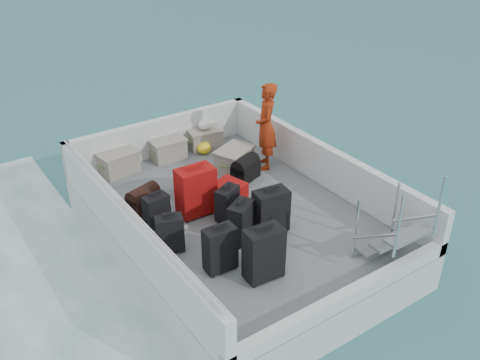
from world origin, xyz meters
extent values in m
plane|color=#1B585F|center=(0.00, 0.00, 0.00)|extent=(160.00, 160.00, 0.00)
cube|color=silver|center=(0.00, 0.00, 0.30)|extent=(3.60, 5.00, 0.60)
cube|color=slate|center=(0.00, 0.00, 0.61)|extent=(3.30, 4.70, 0.02)
cube|color=silver|center=(-1.73, 0.00, 0.97)|extent=(0.14, 5.00, 0.70)
cube|color=silver|center=(1.73, 0.00, 0.97)|extent=(0.14, 5.00, 0.70)
cube|color=silver|center=(0.00, 2.43, 0.97)|extent=(3.60, 0.14, 0.70)
cube|color=silver|center=(0.00, -2.43, 0.72)|extent=(3.60, 0.14, 0.20)
cylinder|color=silver|center=(-1.73, 0.00, 1.37)|extent=(0.04, 4.80, 0.04)
cube|color=black|center=(-0.92, -1.02, 0.94)|extent=(0.42, 0.25, 0.64)
cube|color=black|center=(-1.26, -0.30, 0.90)|extent=(0.41, 0.31, 0.55)
cube|color=black|center=(-1.15, 0.33, 0.88)|extent=(0.38, 0.25, 0.53)
cube|color=black|center=(-0.55, -1.47, 0.99)|extent=(0.51, 0.32, 0.74)
cube|color=black|center=(-0.33, -0.64, 0.92)|extent=(0.47, 0.41, 0.60)
cube|color=#980D0B|center=(-0.49, 0.32, 1.01)|extent=(0.57, 0.35, 0.77)
cube|color=black|center=(0.15, -0.70, 0.96)|extent=(0.52, 0.35, 0.67)
cube|color=black|center=(-0.19, -0.08, 0.89)|extent=(0.43, 0.35, 0.53)
cube|color=#980D0B|center=(0.02, 0.35, 0.76)|extent=(0.81, 0.64, 0.28)
cube|color=gray|center=(-0.94, 2.20, 0.81)|extent=(0.67, 0.50, 0.37)
cube|color=gray|center=(0.02, 2.20, 0.80)|extent=(0.60, 0.43, 0.36)
cube|color=gray|center=(0.80, 2.20, 0.80)|extent=(0.65, 0.51, 0.35)
cube|color=gray|center=(0.76, 1.15, 0.81)|extent=(0.75, 0.65, 0.38)
ellipsoid|color=yellow|center=(0.66, 2.01, 0.73)|extent=(0.28, 0.26, 0.22)
ellipsoid|color=white|center=(0.80, 2.20, 1.06)|extent=(0.24, 0.24, 0.18)
imported|color=red|center=(1.30, 0.96, 1.39)|extent=(0.61, 0.68, 1.54)
camera|label=1|loc=(-3.84, -5.73, 5.12)|focal=40.00mm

